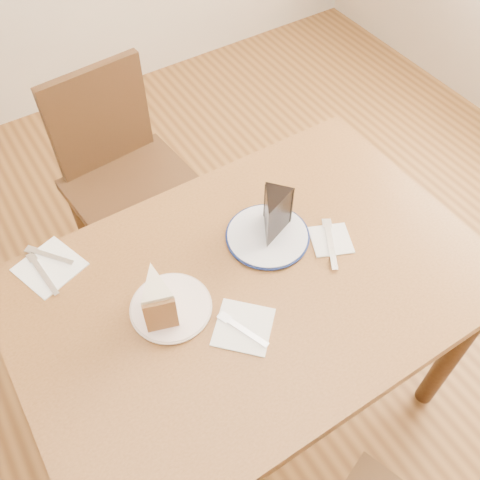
# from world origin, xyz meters

# --- Properties ---
(ground) EXTENTS (4.00, 4.00, 0.00)m
(ground) POSITION_xyz_m (0.00, 0.00, 0.00)
(ground) COLOR #4F3015
(ground) RESTS_ON ground
(table) EXTENTS (1.20, 0.80, 0.75)m
(table) POSITION_xyz_m (0.00, 0.00, 0.65)
(table) COLOR #533116
(table) RESTS_ON ground
(chair_far) EXTENTS (0.47, 0.47, 0.88)m
(chair_far) POSITION_xyz_m (-0.04, 0.76, 0.49)
(chair_far) COLOR black
(chair_far) RESTS_ON ground
(plate_cream) EXTENTS (0.19, 0.19, 0.01)m
(plate_cream) POSITION_xyz_m (-0.21, 0.04, 0.76)
(plate_cream) COLOR white
(plate_cream) RESTS_ON table
(plate_navy) EXTENTS (0.22, 0.22, 0.01)m
(plate_navy) POSITION_xyz_m (0.11, 0.10, 0.76)
(plate_navy) COLOR white
(plate_navy) RESTS_ON table
(carrot_cake) EXTENTS (0.10, 0.12, 0.11)m
(carrot_cake) POSITION_xyz_m (-0.24, 0.05, 0.81)
(carrot_cake) COLOR beige
(carrot_cake) RESTS_ON plate_cream
(chocolate_cake) EXTENTS (0.13, 0.13, 0.12)m
(chocolate_cake) POSITION_xyz_m (0.13, 0.10, 0.82)
(chocolate_cake) COLOR black
(chocolate_cake) RESTS_ON plate_navy
(napkin_cream) EXTENTS (0.19, 0.19, 0.00)m
(napkin_cream) POSITION_xyz_m (-0.09, -0.10, 0.75)
(napkin_cream) COLOR white
(napkin_cream) RESTS_ON table
(napkin_navy) EXTENTS (0.14, 0.14, 0.00)m
(napkin_navy) POSITION_xyz_m (0.25, -0.00, 0.75)
(napkin_navy) COLOR white
(napkin_navy) RESTS_ON table
(napkin_spare) EXTENTS (0.18, 0.18, 0.00)m
(napkin_spare) POSITION_xyz_m (-0.42, 0.32, 0.75)
(napkin_spare) COLOR white
(napkin_spare) RESTS_ON table
(fork_cream) EXTENTS (0.06, 0.14, 0.00)m
(fork_cream) POSITION_xyz_m (-0.10, -0.11, 0.76)
(fork_cream) COLOR silver
(fork_cream) RESTS_ON napkin_cream
(knife_navy) EXTENTS (0.10, 0.15, 0.00)m
(knife_navy) POSITION_xyz_m (0.24, -0.01, 0.76)
(knife_navy) COLOR silver
(knife_navy) RESTS_ON napkin_navy
(fork_spare) EXTENTS (0.10, 0.12, 0.00)m
(fork_spare) POSITION_xyz_m (-0.41, 0.35, 0.76)
(fork_spare) COLOR silver
(fork_spare) RESTS_ON napkin_spare
(knife_spare) EXTENTS (0.03, 0.16, 0.00)m
(knife_spare) POSITION_xyz_m (-0.44, 0.30, 0.76)
(knife_spare) COLOR silver
(knife_spare) RESTS_ON napkin_spare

